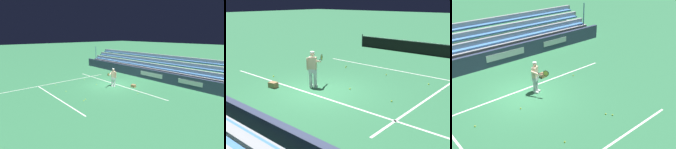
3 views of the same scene
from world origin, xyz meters
TOP-DOWN VIEW (x-y plane):
  - ground_plane at (0.00, 0.00)m, footprint 160.00×160.00m
  - court_baseline_white at (0.00, -0.50)m, footprint 12.00×0.10m
  - court_sideline_white at (4.11, 4.00)m, footprint 0.10×12.00m
  - court_service_line_white at (0.00, 5.50)m, footprint 8.22×0.10m
  - back_wall_sponsor_board at (-0.02, -4.52)m, footprint 20.67×0.25m
  - bleacher_stand at (0.00, -6.35)m, footprint 19.64×2.40m
  - tennis_player at (-0.61, 0.20)m, footprint 0.56×1.07m
  - ball_box_cardboard at (-2.02, -1.06)m, footprint 0.43×0.34m
  - tennis_ball_far_left at (3.13, 0.97)m, footprint 0.07×0.07m
  - tennis_ball_midcourt at (-1.92, 4.27)m, footprint 0.07×0.07m
  - tennis_ball_stray_back at (-3.48, 0.00)m, footprint 0.07×0.07m
  - tennis_ball_far_right at (0.91, 1.06)m, footprint 0.07×0.07m
  - tennis_ball_near_player at (0.94, 4.24)m, footprint 0.07×0.07m
  - tennis_ball_on_baseline at (3.38, 4.12)m, footprint 0.07×0.07m
  - tennis_ball_by_box at (-1.75, 4.02)m, footprint 0.07×0.07m

SIDE VIEW (x-z plane):
  - ground_plane at x=0.00m, z-range 0.00..0.00m
  - court_baseline_white at x=0.00m, z-range 0.00..0.01m
  - court_sideline_white at x=4.11m, z-range 0.00..0.01m
  - court_service_line_white at x=0.00m, z-range 0.00..0.01m
  - tennis_ball_far_left at x=3.13m, z-range 0.00..0.07m
  - tennis_ball_midcourt at x=-1.92m, z-range 0.00..0.07m
  - tennis_ball_stray_back at x=-3.48m, z-range 0.00..0.07m
  - tennis_ball_far_right at x=0.91m, z-range 0.00..0.07m
  - tennis_ball_near_player at x=0.94m, z-range 0.00..0.07m
  - tennis_ball_on_baseline at x=3.38m, z-range 0.00..0.07m
  - tennis_ball_by_box at x=-1.75m, z-range 0.00..0.07m
  - ball_box_cardboard at x=-2.02m, z-range 0.00..0.26m
  - back_wall_sponsor_board at x=-0.02m, z-range 0.00..1.10m
  - bleacher_stand at x=0.00m, z-range -0.75..2.20m
  - tennis_player at x=-0.61m, z-range 0.04..1.75m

